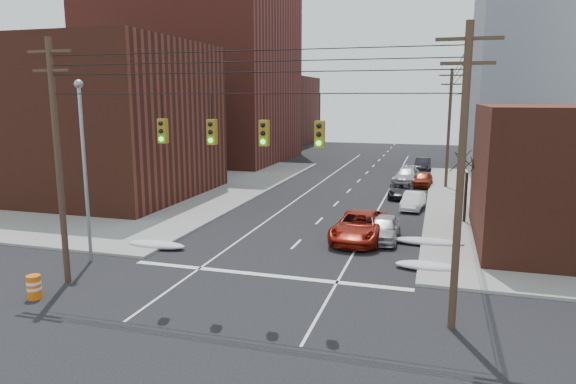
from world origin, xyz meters
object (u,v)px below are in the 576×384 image
Objects in this scene: parked_car_e at (423,179)px; lot_car_d at (172,173)px; lot_car_c at (92,195)px; parked_car_c at (401,190)px; parked_car_d at (407,176)px; lot_car_b at (168,182)px; lot_car_a at (169,188)px; parked_car_b at (413,201)px; red_pickup at (360,226)px; construction_barrel at (34,287)px; parked_car_f at (423,164)px; parked_car_a at (384,228)px.

parked_car_e is 0.99× the size of lot_car_d.
parked_car_c is at bearing -71.24° from lot_car_c.
lot_car_b is at bearing -146.50° from parked_car_d.
lot_car_b reaches higher than parked_car_e.
parked_car_d is at bearing 87.78° from parked_car_c.
lot_car_a is 8.77m from lot_car_d.
parked_car_b is 11.92m from parked_car_d.
parked_car_b is (2.62, 9.69, -0.19)m from red_pickup.
lot_car_c is at bearing 120.28° from construction_barrel.
lot_car_b is (-1.28, 2.28, 0.17)m from lot_car_a.
parked_car_f is 1.06× the size of lot_car_d.
lot_car_c is (-23.28, -10.10, 0.19)m from parked_car_c.
lot_car_d is (-24.34, 6.85, 0.21)m from parked_car_b.
parked_car_f is at bearing 89.60° from parked_car_d.
parked_car_b is 26.96m from construction_barrel.
parked_car_f reaches higher than lot_car_a.
parked_car_b is 0.96× the size of parked_car_e.
parked_car_d is at bearing 150.80° from parked_car_e.
red_pickup is 14.23m from parked_car_c.
parked_car_d reaches higher than lot_car_a.
parked_car_e is 36.69m from construction_barrel.
parked_car_e is at bearing -27.05° from parked_car_d.
lot_car_a is at bearing -46.25° from lot_car_c.
parked_car_a reaches higher than construction_barrel.
parked_car_c is at bearing 87.12° from red_pickup.
red_pickup reaches higher than lot_car_d.
parked_car_a reaches higher than parked_car_e.
parked_car_c is at bearing 63.93° from construction_barrel.
parked_car_c is at bearing -101.00° from lot_car_b.
parked_car_b is at bearing -81.74° from lot_car_c.
parked_car_a reaches higher than lot_car_a.
parked_car_e is at bearing 86.03° from parked_car_a.
parked_car_b is at bearing -87.00° from parked_car_f.
parked_car_d is at bearing -82.45° from lot_car_b.
lot_car_a reaches higher than parked_car_b.
parked_car_e is at bearing 66.07° from construction_barrel.
parked_car_b is 1.07× the size of lot_car_a.
lot_car_c is (-2.87, -6.96, -0.12)m from lot_car_b.
lot_car_a is (-19.13, -5.42, 0.15)m from parked_car_c.
parked_car_a is 4.27× the size of construction_barrel.
lot_car_d is at bearing -5.41° from lot_car_c.
parked_car_f is 28.64m from lot_car_d.
lot_car_d is (-23.12, 2.39, 0.25)m from parked_car_c.
lot_car_b is at bearing -152.60° from parked_car_e.
lot_car_d is at bearing 108.37° from construction_barrel.
parked_car_d reaches higher than parked_car_c.
parked_car_f is at bearing 88.36° from parked_car_a.
red_pickup is 5.92× the size of construction_barrel.
lot_car_b is at bearing 106.47° from construction_barrel.
parked_car_a is 9.45m from parked_car_b.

